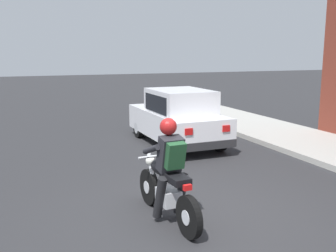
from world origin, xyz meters
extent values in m
plane|color=#2B2B2D|center=(0.00, 0.00, 0.00)|extent=(80.00, 80.00, 0.00)
cube|color=#ADAAA3|center=(5.16, 3.00, 0.07)|extent=(2.60, 22.00, 0.14)
cylinder|color=black|center=(-0.50, 0.80, 0.31)|extent=(0.14, 0.63, 0.62)
cylinder|color=silver|center=(-0.50, 0.80, 0.31)|extent=(0.13, 0.22, 0.22)
cylinder|color=black|center=(-0.40, -0.59, 0.31)|extent=(0.14, 0.63, 0.62)
cylinder|color=silver|center=(-0.40, -0.59, 0.31)|extent=(0.13, 0.22, 0.22)
cube|color=silver|center=(-0.44, 0.05, 0.39)|extent=(0.31, 0.42, 0.24)
ellipsoid|color=black|center=(-0.46, 0.30, 0.80)|extent=(0.34, 0.54, 0.24)
cube|color=black|center=(-0.43, -0.18, 0.76)|extent=(0.30, 0.58, 0.10)
cylinder|color=silver|center=(-0.49, 0.70, 0.62)|extent=(0.09, 0.33, 0.68)
cylinder|color=silver|center=(-0.48, 0.58, 0.91)|extent=(0.56, 0.08, 0.04)
sphere|color=silver|center=(-0.49, 0.75, 0.79)|extent=(0.16, 0.16, 0.16)
cylinder|color=silver|center=(-0.25, -0.33, 0.29)|extent=(0.12, 0.55, 0.08)
cube|color=red|center=(-0.40, -0.54, 0.73)|extent=(0.12, 0.07, 0.08)
cylinder|color=black|center=(-0.62, -0.03, 0.43)|extent=(0.16, 0.36, 0.71)
cylinder|color=black|center=(-0.26, 0.00, 0.43)|extent=(0.16, 0.36, 0.71)
cube|color=#232328|center=(-0.44, 0.00, 1.08)|extent=(0.36, 0.35, 0.57)
cylinder|color=#232328|center=(-0.66, 0.23, 1.12)|extent=(0.13, 0.52, 0.26)
cylinder|color=#232328|center=(-0.26, 0.26, 1.12)|extent=(0.13, 0.52, 0.26)
sphere|color=#A51919|center=(-0.44, 0.06, 1.49)|extent=(0.26, 0.26, 0.26)
cube|color=#1E4728|center=(-0.43, -0.16, 1.10)|extent=(0.30, 0.26, 0.42)
cylinder|color=black|center=(0.98, 5.99, 0.30)|extent=(0.19, 0.60, 0.60)
cylinder|color=silver|center=(0.98, 5.99, 0.30)|extent=(0.20, 0.33, 0.33)
cylinder|color=black|center=(2.42, 6.01, 0.30)|extent=(0.19, 0.60, 0.60)
cylinder|color=silver|center=(2.42, 6.01, 0.30)|extent=(0.20, 0.33, 0.33)
cylinder|color=black|center=(1.02, 3.59, 0.30)|extent=(0.19, 0.60, 0.60)
cylinder|color=silver|center=(1.02, 3.59, 0.30)|extent=(0.20, 0.33, 0.33)
cylinder|color=black|center=(2.46, 3.61, 0.30)|extent=(0.19, 0.60, 0.60)
cylinder|color=silver|center=(2.46, 3.61, 0.30)|extent=(0.20, 0.33, 0.33)
cube|color=silver|center=(1.72, 4.80, 0.60)|extent=(1.69, 3.72, 0.70)
cube|color=silver|center=(1.72, 4.55, 1.24)|extent=(1.47, 1.92, 0.66)
cube|color=black|center=(1.71, 5.42, 1.19)|extent=(1.33, 0.37, 0.51)
cube|color=black|center=(1.00, 4.54, 1.22)|extent=(0.05, 1.52, 0.46)
cube|color=black|center=(2.45, 4.56, 1.22)|extent=(0.05, 1.52, 0.46)
cube|color=silver|center=(1.19, 6.65, 0.72)|extent=(0.24, 0.04, 0.14)
cube|color=red|center=(1.24, 2.93, 0.74)|extent=(0.20, 0.04, 0.16)
cube|color=silver|center=(2.20, 6.67, 0.72)|extent=(0.24, 0.04, 0.14)
cube|color=red|center=(2.25, 2.95, 0.74)|extent=(0.20, 0.04, 0.16)
cube|color=#28282B|center=(1.70, 6.63, 0.35)|extent=(1.61, 0.14, 0.20)
cube|color=#28282B|center=(1.74, 2.97, 0.35)|extent=(1.61, 0.14, 0.20)
camera|label=1|loc=(-2.60, -5.27, 2.59)|focal=42.00mm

